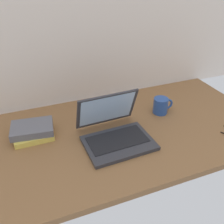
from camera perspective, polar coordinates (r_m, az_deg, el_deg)
name	(u,v)px	position (r m, az deg, el deg)	size (l,w,h in m)	color
desk	(113,135)	(1.26, 0.19, -5.18)	(1.60, 0.76, 0.03)	brown
laptop	(114,131)	(1.19, 0.56, -4.29)	(0.32, 0.31, 0.21)	#2D2D33
coffee_mug	(161,106)	(1.41, 11.03, 1.44)	(0.12, 0.08, 0.09)	#26478C
book_stack	(33,131)	(1.27, -17.50, -4.08)	(0.21, 0.16, 0.06)	#D8BF4C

